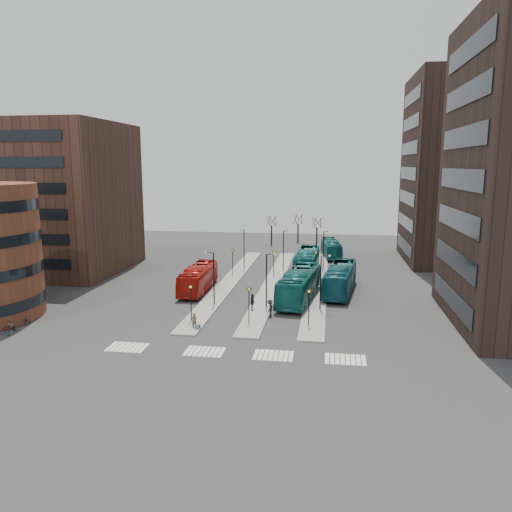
# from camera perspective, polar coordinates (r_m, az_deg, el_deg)

# --- Properties ---
(ground) EXTENTS (160.00, 160.00, 0.00)m
(ground) POSITION_cam_1_polar(r_m,az_deg,el_deg) (40.23, -5.95, -12.92)
(ground) COLOR #2C2C2E
(ground) RESTS_ON ground
(island_left) EXTENTS (2.50, 45.00, 0.15)m
(island_left) POSITION_cam_1_polar(r_m,az_deg,el_deg) (68.93, -3.00, -2.87)
(island_left) COLOR gray
(island_left) RESTS_ON ground
(island_mid) EXTENTS (2.50, 45.00, 0.15)m
(island_mid) POSITION_cam_1_polar(r_m,az_deg,el_deg) (68.02, 1.97, -3.05)
(island_mid) COLOR gray
(island_mid) RESTS_ON ground
(island_right) EXTENTS (2.50, 45.00, 0.15)m
(island_right) POSITION_cam_1_polar(r_m,az_deg,el_deg) (67.63, 7.04, -3.20)
(island_right) COLOR gray
(island_right) RESTS_ON ground
(suitcase) EXTENTS (0.53, 0.46, 0.59)m
(suitcase) POSITION_cam_1_polar(r_m,az_deg,el_deg) (49.39, -6.69, -8.08)
(suitcase) COLOR navy
(suitcase) RESTS_ON ground
(red_bus) EXTENTS (2.95, 11.61, 3.22)m
(red_bus) POSITION_cam_1_polar(r_m,az_deg,el_deg) (64.15, -6.61, -2.53)
(red_bus) COLOR #B2150D
(red_bus) RESTS_ON ground
(teal_bus_a) EXTENTS (4.72, 13.54, 3.69)m
(teal_bus_a) POSITION_cam_1_polar(r_m,az_deg,el_deg) (59.35, 4.96, -3.32)
(teal_bus_a) COLOR #125D5C
(teal_bus_a) RESTS_ON ground
(teal_bus_b) EXTENTS (3.38, 12.66, 3.50)m
(teal_bus_b) POSITION_cam_1_polar(r_m,az_deg,el_deg) (74.62, 5.83, -0.57)
(teal_bus_b) COLOR #156D6D
(teal_bus_b) RESTS_ON ground
(teal_bus_c) EXTENTS (4.57, 12.89, 3.51)m
(teal_bus_c) POSITION_cam_1_polar(r_m,az_deg,el_deg) (63.56, 9.58, -2.59)
(teal_bus_c) COLOR #12545E
(teal_bus_c) RESTS_ON ground
(teal_bus_d) EXTENTS (3.76, 10.98, 3.00)m
(teal_bus_d) POSITION_cam_1_polar(r_m,az_deg,el_deg) (87.89, 8.59, 0.86)
(teal_bus_d) COLOR #135960
(teal_bus_d) RESTS_ON ground
(traveller) EXTENTS (0.56, 0.38, 1.51)m
(traveller) POSITION_cam_1_polar(r_m,az_deg,el_deg) (49.88, -7.07, -7.34)
(traveller) COLOR #47452B
(traveller) RESTS_ON ground
(commuter_a) EXTENTS (0.99, 0.84, 1.77)m
(commuter_a) POSITION_cam_1_polar(r_m,az_deg,el_deg) (59.31, -8.24, -4.36)
(commuter_a) COLOR black
(commuter_a) RESTS_ON ground
(commuter_b) EXTENTS (0.56, 1.15, 1.90)m
(commuter_b) POSITION_cam_1_polar(r_m,az_deg,el_deg) (55.18, -0.41, -5.31)
(commuter_b) COLOR black
(commuter_b) RESTS_ON ground
(commuter_c) EXTENTS (0.85, 1.27, 1.83)m
(commuter_c) POSITION_cam_1_polar(r_m,az_deg,el_deg) (53.12, 1.60, -5.98)
(commuter_c) COLOR black
(commuter_c) RESTS_ON ground
(bicycle_near) EXTENTS (1.90, 0.73, 0.98)m
(bicycle_near) POSITION_cam_1_polar(r_m,az_deg,el_deg) (53.23, -27.15, -7.59)
(bicycle_near) COLOR gray
(bicycle_near) RESTS_ON ground
(bicycle_mid) EXTENTS (1.55, 0.99, 0.91)m
(bicycle_mid) POSITION_cam_1_polar(r_m,az_deg,el_deg) (54.38, -26.25, -7.19)
(bicycle_mid) COLOR gray
(bicycle_mid) RESTS_ON ground
(bicycle_far) EXTENTS (1.76, 0.84, 0.89)m
(bicycle_far) POSITION_cam_1_polar(r_m,az_deg,el_deg) (55.74, -25.24, -6.71)
(bicycle_far) COLOR gray
(bicycle_far) RESTS_ON ground
(crosswalk_stripes) EXTENTS (22.35, 2.40, 0.01)m
(crosswalk_stripes) POSITION_cam_1_polar(r_m,az_deg,el_deg) (43.48, -2.34, -11.03)
(crosswalk_stripes) COLOR silver
(crosswalk_stripes) RESTS_ON ground
(office_block) EXTENTS (25.00, 20.12, 22.00)m
(office_block) POSITION_cam_1_polar(r_m,az_deg,el_deg) (82.28, -23.55, 6.14)
(office_block) COLOR #482C21
(office_block) RESTS_ON ground
(tower_far) EXTENTS (20.12, 20.00, 30.00)m
(tower_far) POSITION_cam_1_polar(r_m,az_deg,el_deg) (88.65, 23.51, 8.98)
(tower_far) COLOR #30211B
(tower_far) RESTS_ON ground
(sign_poles) EXTENTS (12.45, 22.12, 3.65)m
(sign_poles) POSITION_cam_1_polar(r_m,az_deg,el_deg) (60.77, 0.86, -2.42)
(sign_poles) COLOR black
(sign_poles) RESTS_ON ground
(lamp_posts) EXTENTS (14.04, 20.24, 6.12)m
(lamp_posts) POSITION_cam_1_polar(r_m,az_deg,el_deg) (65.27, 2.35, -0.48)
(lamp_posts) COLOR black
(lamp_posts) RESTS_ON ground
(bare_trees) EXTENTS (10.97, 8.14, 5.90)m
(bare_trees) POSITION_cam_1_polar(r_m,az_deg,el_deg) (99.51, 4.51, 2.77)
(bare_trees) COLOR black
(bare_trees) RESTS_ON ground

